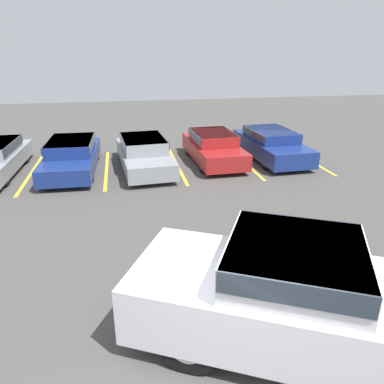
{
  "coord_description": "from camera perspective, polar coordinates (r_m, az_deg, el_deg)",
  "views": [
    {
      "loc": [
        -1.25,
        -3.88,
        4.47
      ],
      "look_at": [
        0.41,
        4.86,
        1.0
      ],
      "focal_mm": 35.0,
      "sensor_mm": 36.0,
      "label": 1
    }
  ],
  "objects": [
    {
      "name": "ground_plane",
      "position": [
        6.05,
        5.32,
        -26.48
      ],
      "size": [
        60.0,
        60.0,
        0.0
      ],
      "primitive_type": "plane",
      "color": "#4C4947"
    },
    {
      "name": "stall_stripe_b",
      "position": [
        15.41,
        -23.29,
        2.68
      ],
      "size": [
        0.12,
        4.99,
        0.01
      ],
      "primitive_type": "cube",
      "color": "yellow",
      "rests_on": "ground_plane"
    },
    {
      "name": "stall_stripe_c",
      "position": [
        15.03,
        -12.89,
        3.47
      ],
      "size": [
        0.12,
        4.99,
        0.01
      ],
      "primitive_type": "cube",
      "color": "yellow",
      "rests_on": "ground_plane"
    },
    {
      "name": "stall_stripe_d",
      "position": [
        15.16,
        -2.29,
        4.16
      ],
      "size": [
        0.12,
        4.99,
        0.01
      ],
      "primitive_type": "cube",
      "color": "yellow",
      "rests_on": "ground_plane"
    },
    {
      "name": "stall_stripe_e",
      "position": [
        15.79,
        7.8,
        4.68
      ],
      "size": [
        0.12,
        4.99,
        0.01
      ],
      "primitive_type": "cube",
      "color": "yellow",
      "rests_on": "ground_plane"
    },
    {
      "name": "stall_stripe_f",
      "position": [
        16.87,
        16.88,
        5.03
      ],
      "size": [
        0.12,
        4.99,
        0.01
      ],
      "primitive_type": "cube",
      "color": "yellow",
      "rests_on": "ground_plane"
    },
    {
      "name": "pickup_truck",
      "position": [
        6.11,
        17.7,
        -15.4
      ],
      "size": [
        5.84,
        4.38,
        1.82
      ],
      "rotation": [
        0.0,
        0.0,
        -0.47
      ],
      "color": "silver",
      "rests_on": "ground_plane"
    },
    {
      "name": "parked_sedan_b",
      "position": [
        15.01,
        -17.88,
        5.48
      ],
      "size": [
        1.91,
        4.83,
        1.19
      ],
      "rotation": [
        0.0,
        0.0,
        -1.6
      ],
      "color": "navy",
      "rests_on": "ground_plane"
    },
    {
      "name": "parked_sedan_c",
      "position": [
        14.66,
        -7.35,
        6.05
      ],
      "size": [
        2.08,
        4.75,
        1.22
      ],
      "rotation": [
        0.0,
        0.0,
        -1.5
      ],
      "color": "gray",
      "rests_on": "ground_plane"
    },
    {
      "name": "parked_sedan_d",
      "position": [
        15.44,
        3.24,
        6.98
      ],
      "size": [
        1.88,
        4.35,
        1.23
      ],
      "rotation": [
        0.0,
        0.0,
        -1.53
      ],
      "color": "maroon",
      "rests_on": "ground_plane"
    },
    {
      "name": "parked_sedan_e",
      "position": [
        16.25,
        11.93,
        7.26
      ],
      "size": [
        1.99,
        4.71,
        1.22
      ],
      "rotation": [
        0.0,
        0.0,
        -1.53
      ],
      "color": "navy",
      "rests_on": "ground_plane"
    },
    {
      "name": "wheel_stop_curb",
      "position": [
        18.7,
        8.17,
        7.49
      ],
      "size": [
        1.91,
        0.2,
        0.14
      ],
      "primitive_type": "cube",
      "color": "#B7B2A8",
      "rests_on": "ground_plane"
    }
  ]
}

